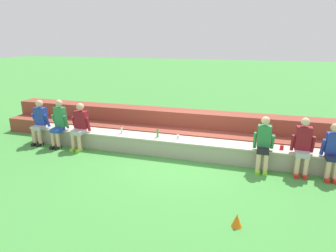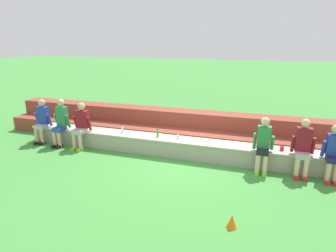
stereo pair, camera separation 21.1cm
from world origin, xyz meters
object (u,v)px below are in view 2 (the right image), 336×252
at_px(water_bottle_near_left, 158,133).
at_px(person_left_of_center, 61,122).
at_px(person_rightmost_edge, 334,152).
at_px(plastic_cup_right_end, 178,137).
at_px(person_right_of_center, 263,144).
at_px(plastic_cup_middle, 282,148).
at_px(person_far_left, 42,120).
at_px(person_far_right, 303,146).
at_px(person_center, 81,124).
at_px(water_bottle_mid_right, 122,130).
at_px(sports_cone, 232,221).

bearing_deg(water_bottle_near_left, person_left_of_center, -174.95).
height_order(person_rightmost_edge, plastic_cup_right_end, person_rightmost_edge).
height_order(person_right_of_center, water_bottle_near_left, person_right_of_center).
relative_size(person_left_of_center, person_right_of_center, 1.04).
bearing_deg(plastic_cup_middle, water_bottle_near_left, -179.96).
bearing_deg(plastic_cup_right_end, person_right_of_center, -8.40).
bearing_deg(person_far_left, person_far_right, 0.03).
distance_m(person_far_right, person_rightmost_edge, 0.64).
height_order(person_center, plastic_cup_right_end, person_center).
xyz_separation_m(person_center, person_far_right, (6.02, 0.02, 0.00)).
height_order(person_far_left, person_left_of_center, person_left_of_center).
height_order(water_bottle_near_left, water_bottle_mid_right, water_bottle_near_left).
bearing_deg(sports_cone, person_far_left, 157.23).
bearing_deg(water_bottle_near_left, plastic_cup_middle, 0.04).
bearing_deg(plastic_cup_right_end, person_center, -174.10).
bearing_deg(plastic_cup_middle, person_rightmost_edge, -15.27).
relative_size(person_far_left, water_bottle_near_left, 5.82).
xyz_separation_m(person_far_right, plastic_cup_middle, (-0.43, 0.24, -0.19)).
relative_size(water_bottle_near_left, plastic_cup_middle, 2.33).
distance_m(person_right_of_center, person_far_right, 0.89).
height_order(person_rightmost_edge, water_bottle_near_left, person_rightmost_edge).
relative_size(person_far_left, person_far_right, 0.99).
relative_size(person_far_left, plastic_cup_middle, 13.56).
bearing_deg(person_right_of_center, person_center, 179.65).
bearing_deg(person_far_right, person_center, -179.84).
distance_m(person_center, water_bottle_mid_right, 1.24).
distance_m(water_bottle_mid_right, plastic_cup_middle, 4.39).
bearing_deg(person_far_right, sports_cone, -117.15).
bearing_deg(plastic_cup_middle, person_left_of_center, -177.55).
bearing_deg(person_right_of_center, water_bottle_mid_right, 175.37).
bearing_deg(plastic_cup_right_end, water_bottle_near_left, -175.80).
height_order(person_far_right, water_bottle_near_left, person_far_right).
xyz_separation_m(person_far_right, person_rightmost_edge, (0.63, -0.05, -0.04)).
bearing_deg(person_far_left, water_bottle_near_left, 3.74).
relative_size(person_right_of_center, sports_cone, 5.56).
distance_m(water_bottle_near_left, plastic_cup_middle, 3.27).
bearing_deg(person_far_left, plastic_cup_middle, 2.01).
distance_m(person_far_left, plastic_cup_right_end, 4.32).
bearing_deg(person_right_of_center, plastic_cup_middle, 32.60).
bearing_deg(person_far_left, person_center, -0.54).
relative_size(person_far_left, sports_cone, 5.61).
bearing_deg(sports_cone, person_right_of_center, 80.25).
bearing_deg(person_rightmost_edge, person_right_of_center, -179.97).
distance_m(water_bottle_near_left, water_bottle_mid_right, 1.12).
bearing_deg(plastic_cup_right_end, person_far_left, -176.20).
bearing_deg(water_bottle_mid_right, person_center, -166.55).
xyz_separation_m(person_right_of_center, water_bottle_near_left, (-2.82, 0.29, -0.11)).
distance_m(person_left_of_center, person_right_of_center, 5.84).
height_order(person_far_left, person_far_right, person_far_right).
bearing_deg(sports_cone, person_left_of_center, 154.82).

